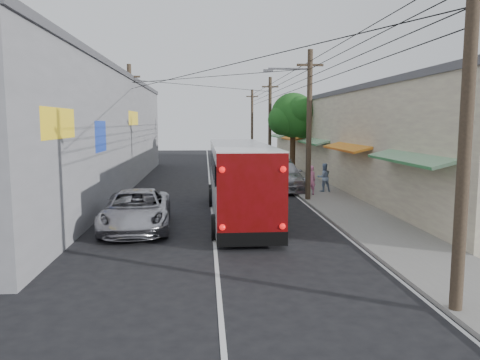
# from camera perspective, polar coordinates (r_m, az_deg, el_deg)

# --- Properties ---
(ground) EXTENTS (120.00, 120.00, 0.00)m
(ground) POSITION_cam_1_polar(r_m,az_deg,el_deg) (12.31, -2.64, -13.07)
(ground) COLOR black
(ground) RESTS_ON ground
(sidewalk) EXTENTS (3.00, 80.00, 0.12)m
(sidewalk) POSITION_cam_1_polar(r_m,az_deg,el_deg) (32.55, 7.82, -0.38)
(sidewalk) COLOR slate
(sidewalk) RESTS_ON ground
(building_right) EXTENTS (7.09, 40.00, 6.25)m
(building_right) POSITION_cam_1_polar(r_m,az_deg,el_deg) (35.42, 14.37, 5.08)
(building_right) COLOR beige
(building_right) RESTS_ON ground
(building_left) EXTENTS (7.20, 36.00, 7.25)m
(building_left) POSITION_cam_1_polar(r_m,az_deg,el_deg) (30.67, -19.87, 5.55)
(building_left) COLOR gray
(building_left) RESTS_ON ground
(utility_poles) EXTENTS (11.80, 45.28, 8.00)m
(utility_poles) POSITION_cam_1_polar(r_m,az_deg,el_deg) (32.06, 1.87, 6.86)
(utility_poles) COLOR #473828
(utility_poles) RESTS_ON ground
(street_tree) EXTENTS (4.40, 4.00, 6.60)m
(street_tree) POSITION_cam_1_polar(r_m,az_deg,el_deg) (38.25, 6.59, 7.66)
(street_tree) COLOR #3F2B19
(street_tree) RESTS_ON ground
(coach_bus) EXTENTS (2.66, 11.44, 3.29)m
(coach_bus) POSITION_cam_1_polar(r_m,az_deg,el_deg) (20.86, -0.10, 0.08)
(coach_bus) COLOR white
(coach_bus) RESTS_ON ground
(jeepney) EXTENTS (2.91, 5.76, 1.56)m
(jeepney) POSITION_cam_1_polar(r_m,az_deg,el_deg) (18.99, -12.50, -3.60)
(jeepney) COLOR #B1B0B7
(jeepney) RESTS_ON ground
(parked_suv) EXTENTS (2.69, 6.24, 1.79)m
(parked_suv) POSITION_cam_1_polar(r_m,az_deg,el_deg) (29.75, 5.02, 0.58)
(parked_suv) COLOR #9A9BA2
(parked_suv) RESTS_ON ground
(parked_car_mid) EXTENTS (1.84, 4.02, 1.34)m
(parked_car_mid) POSITION_cam_1_polar(r_m,az_deg,el_deg) (32.13, 4.53, 0.66)
(parked_car_mid) COLOR #232227
(parked_car_mid) RESTS_ON ground
(parked_car_far) EXTENTS (2.31, 5.14, 1.64)m
(parked_car_far) POSITION_cam_1_polar(r_m,az_deg,el_deg) (41.25, 2.56, 2.29)
(parked_car_far) COLOR black
(parked_car_far) RESTS_ON ground
(pedestrian_near) EXTENTS (0.66, 0.48, 1.68)m
(pedestrian_near) POSITION_cam_1_polar(r_m,az_deg,el_deg) (26.90, 8.60, -0.03)
(pedestrian_near) COLOR pink
(pedestrian_near) RESTS_ON sidewalk
(pedestrian_far) EXTENTS (0.89, 0.73, 1.69)m
(pedestrian_far) POSITION_cam_1_polar(r_m,az_deg,el_deg) (28.34, 10.19, 0.32)
(pedestrian_far) COLOR #839CBF
(pedestrian_far) RESTS_ON sidewalk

